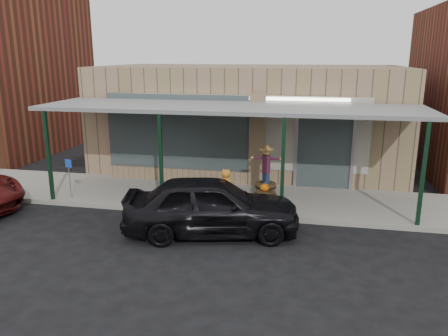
% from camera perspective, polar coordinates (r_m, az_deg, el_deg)
% --- Properties ---
extents(ground, '(120.00, 120.00, 0.00)m').
position_cam_1_polar(ground, '(11.15, -2.80, -10.08)').
color(ground, black).
rests_on(ground, ground).
extents(sidewalk, '(40.00, 3.20, 0.15)m').
position_cam_1_polar(sidewalk, '(14.40, 0.71, -3.94)').
color(sidewalk, gray).
rests_on(sidewalk, ground).
extents(storefront, '(12.00, 6.25, 4.20)m').
position_cam_1_polar(storefront, '(18.33, 3.40, 6.56)').
color(storefront, '#93715A').
rests_on(storefront, ground).
extents(awning, '(12.00, 3.00, 3.04)m').
position_cam_1_polar(awning, '(13.71, 0.71, 7.72)').
color(awning, slate).
rests_on(awning, ground).
extents(block_buildings_near, '(61.00, 8.00, 8.00)m').
position_cam_1_polar(block_buildings_near, '(19.04, 10.05, 11.73)').
color(block_buildings_near, brown).
rests_on(block_buildings_near, ground).
extents(barrel_scarecrow, '(0.99, 0.87, 1.71)m').
position_cam_1_polar(barrel_scarecrow, '(14.28, 5.49, -1.43)').
color(barrel_scarecrow, brown).
rests_on(barrel_scarecrow, sidewalk).
extents(barrel_pumpkin, '(0.59, 0.59, 0.66)m').
position_cam_1_polar(barrel_pumpkin, '(13.73, 5.32, -3.58)').
color(barrel_pumpkin, brown).
rests_on(barrel_pumpkin, sidewalk).
extents(handicap_sign, '(0.26, 0.09, 1.28)m').
position_cam_1_polar(handicap_sign, '(14.81, -19.57, -0.64)').
color(handicap_sign, gray).
rests_on(handicap_sign, sidewalk).
extents(parked_sedan, '(4.90, 2.79, 1.60)m').
position_cam_1_polar(parked_sedan, '(11.57, -1.64, -4.93)').
color(parked_sedan, black).
rests_on(parked_sedan, ground).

